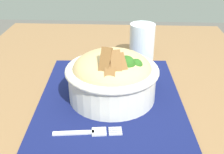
# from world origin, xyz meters

# --- Properties ---
(table) EXTENTS (1.06, 0.78, 0.73)m
(table) POSITION_xyz_m (0.00, 0.00, 0.65)
(table) COLOR olive
(table) RESTS_ON ground_plane
(placemat) EXTENTS (0.45, 0.32, 0.00)m
(placemat) POSITION_xyz_m (0.03, 0.02, 0.73)
(placemat) COLOR #11194C
(placemat) RESTS_ON table
(bowl) EXTENTS (0.22, 0.22, 0.13)m
(bowl) POSITION_xyz_m (0.00, 0.02, 0.78)
(bowl) COLOR silver
(bowl) RESTS_ON placemat
(fork) EXTENTS (0.03, 0.13, 0.00)m
(fork) POSITION_xyz_m (0.12, -0.01, 0.73)
(fork) COLOR silver
(fork) RESTS_ON placemat
(drinking_glass) EXTENTS (0.07, 0.07, 0.10)m
(drinking_glass) POSITION_xyz_m (-0.22, 0.09, 0.77)
(drinking_glass) COLOR silver
(drinking_glass) RESTS_ON table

